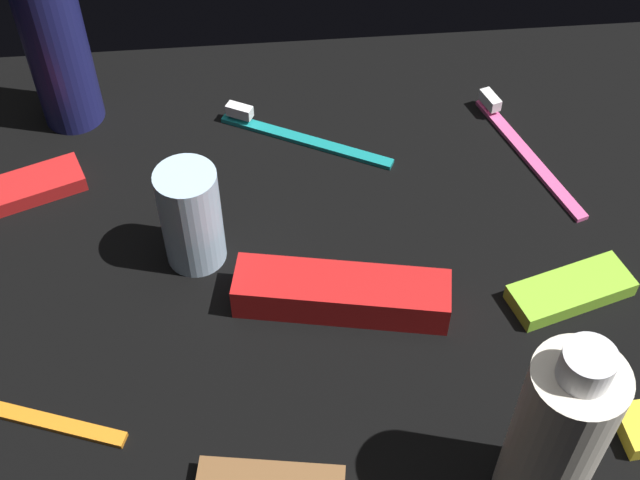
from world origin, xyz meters
TOP-DOWN VIEW (x-y plane):
  - ground_plane at (0.00, 0.00)cm, footprint 84.00×64.00cm
  - lotion_bottle at (-22.91, 21.50)cm, footprint 5.93×5.93cm
  - bodywash_bottle at (13.22, -22.19)cm, footprint 6.02×6.02cm
  - deodorant_stick at (-10.61, 1.87)cm, footprint 5.15×5.15cm
  - toothbrush_pink at (20.90, 12.29)cm, footprint 6.83×17.46cm
  - toothbrush_teal at (-0.66, 15.99)cm, footprint 16.48×9.46cm
  - toothpaste_box_red at (1.33, -4.74)cm, footprint 18.12×7.73cm
  - snack_bar_lime at (20.50, -5.52)cm, footprint 11.11×6.77cm
  - snack_bar_red at (-26.29, 10.78)cm, footprint 11.14×7.43cm

SIDE VIEW (x-z plane):
  - ground_plane at x=0.00cm, z-range -1.20..0.00cm
  - toothbrush_pink at x=20.90cm, z-range -0.44..1.66cm
  - toothbrush_teal at x=-0.66cm, z-range -0.44..1.66cm
  - snack_bar_lime at x=20.50cm, z-range 0.00..1.50cm
  - snack_bar_red at x=-26.29cm, z-range 0.00..1.50cm
  - toothpaste_box_red at x=1.33cm, z-range 0.00..3.20cm
  - deodorant_stick at x=-10.61cm, z-range 0.00..9.75cm
  - bodywash_bottle at x=13.22cm, z-range -0.76..16.48cm
  - lotion_bottle at x=-22.91cm, z-range -1.18..20.59cm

